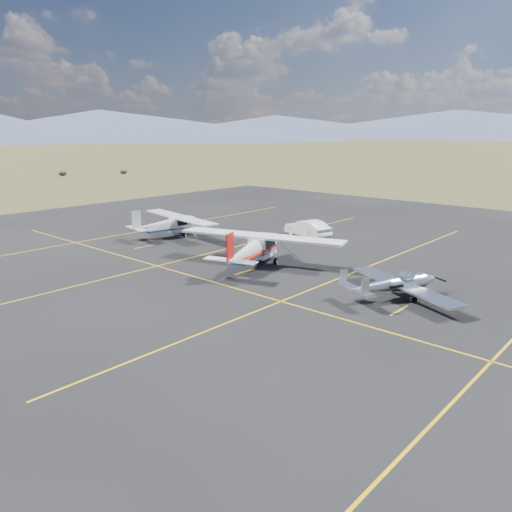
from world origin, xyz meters
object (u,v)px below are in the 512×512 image
aircraft_cessna (255,247)px  aircraft_low_wing (396,284)px  sedan (308,228)px  aircraft_plain (170,224)px

aircraft_cessna → aircraft_low_wing: bearing=-106.5°
aircraft_cessna → sedan: bearing=-1.7°
aircraft_plain → sedan: size_ratio=2.19×
aircraft_low_wing → sedan: (10.01, 13.28, -0.06)m
aircraft_plain → sedan: 12.06m
aircraft_plain → sedan: bearing=-39.9°
aircraft_cessna → sedan: (10.24, 2.95, -0.56)m
aircraft_low_wing → sedan: aircraft_low_wing is taller
aircraft_low_wing → aircraft_plain: 22.55m
aircraft_low_wing → sedan: size_ratio=1.67×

